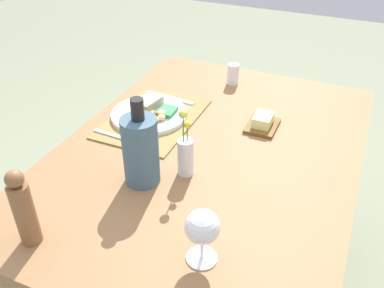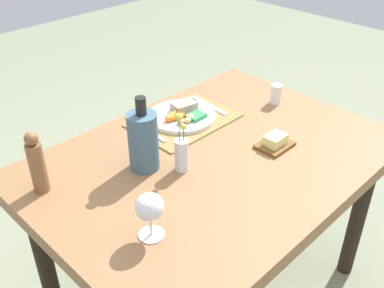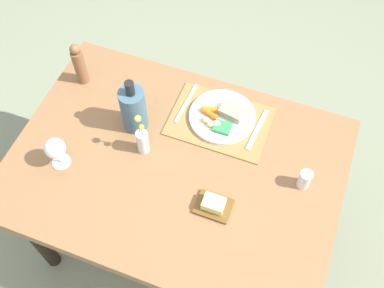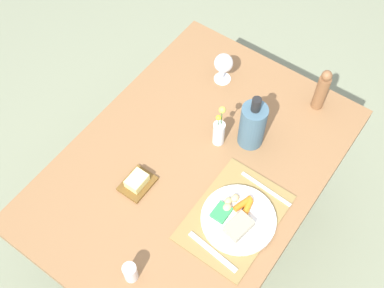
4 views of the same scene
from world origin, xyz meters
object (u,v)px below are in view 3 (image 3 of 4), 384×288
(salt_shaker, at_px, (305,179))
(wine_glass, at_px, (55,149))
(dinner_plate, at_px, (222,116))
(pepper_mill, at_px, (79,64))
(fork, at_px, (257,130))
(butter_dish, at_px, (214,205))
(cooler_bottle, at_px, (133,109))
(dining_table, at_px, (176,174))
(knife, at_px, (186,103))
(flower_vase, at_px, (142,140))

(salt_shaker, height_order, wine_glass, wine_glass)
(dinner_plate, relative_size, pepper_mill, 1.28)
(dinner_plate, bearing_deg, wine_glass, 38.47)
(salt_shaker, bearing_deg, fork, -37.53)
(fork, bearing_deg, butter_dish, 87.13)
(salt_shaker, bearing_deg, dinner_plate, -25.44)
(fork, bearing_deg, cooler_bottle, 22.36)
(pepper_mill, relative_size, butter_dish, 1.62)
(fork, relative_size, pepper_mill, 0.99)
(dining_table, distance_m, cooler_bottle, 0.31)
(fork, distance_m, pepper_mill, 0.79)
(dinner_plate, relative_size, knife, 1.25)
(pepper_mill, bearing_deg, butter_dish, 152.92)
(dining_table, relative_size, flower_vase, 5.89)
(cooler_bottle, bearing_deg, butter_dish, 150.35)
(knife, xyz_separation_m, butter_dish, (-0.26, 0.40, 0.01))
(knife, xyz_separation_m, wine_glass, (0.35, 0.43, 0.09))
(dinner_plate, bearing_deg, knife, -6.42)
(pepper_mill, xyz_separation_m, wine_glass, (-0.11, 0.40, -0.00))
(dining_table, xyz_separation_m, pepper_mill, (0.53, -0.25, 0.18))
(pepper_mill, bearing_deg, knife, -175.94)
(cooler_bottle, height_order, butter_dish, cooler_bottle)
(fork, bearing_deg, knife, 1.18)
(salt_shaker, bearing_deg, butter_dish, 35.81)
(dining_table, height_order, pepper_mill, pepper_mill)
(knife, relative_size, cooler_bottle, 0.83)
(fork, distance_m, flower_vase, 0.47)
(flower_vase, bearing_deg, dinner_plate, -134.40)
(dinner_plate, distance_m, cooler_bottle, 0.36)
(flower_vase, relative_size, wine_glass, 1.52)
(flower_vase, distance_m, butter_dish, 0.37)
(cooler_bottle, relative_size, wine_glass, 1.85)
(pepper_mill, distance_m, butter_dish, 0.82)
(cooler_bottle, bearing_deg, dinner_plate, -155.18)
(fork, bearing_deg, flower_vase, 37.13)
(fork, height_order, cooler_bottle, cooler_bottle)
(cooler_bottle, xyz_separation_m, flower_vase, (-0.08, 0.10, -0.04))
(dining_table, bearing_deg, butter_dish, 148.78)
(knife, bearing_deg, butter_dish, 126.09)
(cooler_bottle, bearing_deg, fork, -163.11)
(butter_dish, bearing_deg, cooler_bottle, -29.65)
(fork, height_order, flower_vase, flower_vase)
(knife, distance_m, pepper_mill, 0.47)
(cooler_bottle, relative_size, flower_vase, 1.21)
(fork, bearing_deg, wine_glass, 36.77)
(fork, relative_size, salt_shaker, 2.50)
(butter_dish, bearing_deg, dinner_plate, -76.11)
(wine_glass, relative_size, butter_dish, 1.10)
(dinner_plate, relative_size, wine_glass, 1.90)
(dinner_plate, xyz_separation_m, wine_glass, (0.52, 0.41, 0.08))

